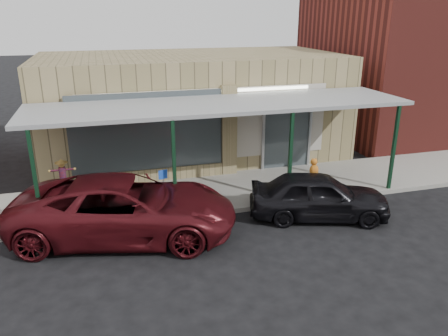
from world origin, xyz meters
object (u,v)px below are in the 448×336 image
object	(u,v)px
handicap_sign	(163,185)
car_maroon	(126,208)
barrel_scarecrow	(64,186)
barrel_pumpkin	(76,207)
parked_sedan	(319,196)

from	to	relation	value
handicap_sign	car_maroon	xyz separation A→B (m)	(-1.17, -0.92, -0.18)
handicap_sign	car_maroon	world-z (taller)	car_maroon
handicap_sign	car_maroon	size ratio (longest dim) A/B	0.22
barrel_scarecrow	handicap_sign	world-z (taller)	barrel_scarecrow
barrel_scarecrow	handicap_sign	size ratio (longest dim) A/B	1.04
barrel_scarecrow	handicap_sign	xyz separation A→B (m)	(2.90, -1.71, 0.39)
barrel_pumpkin	parked_sedan	distance (m)	7.16
barrel_pumpkin	car_maroon	xyz separation A→B (m)	(1.37, -1.38, 0.42)
barrel_scarecrow	handicap_sign	bearing A→B (deg)	-9.07
barrel_scarecrow	parked_sedan	world-z (taller)	parked_sedan
parked_sedan	car_maroon	world-z (taller)	car_maroon
barrel_pumpkin	handicap_sign	bearing A→B (deg)	-10.17
barrel_scarecrow	barrel_pumpkin	bearing A→B (deg)	-52.61
barrel_pumpkin	parked_sedan	size ratio (longest dim) A/B	0.16
barrel_scarecrow	barrel_pumpkin	xyz separation A→B (m)	(0.36, -1.25, -0.21)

